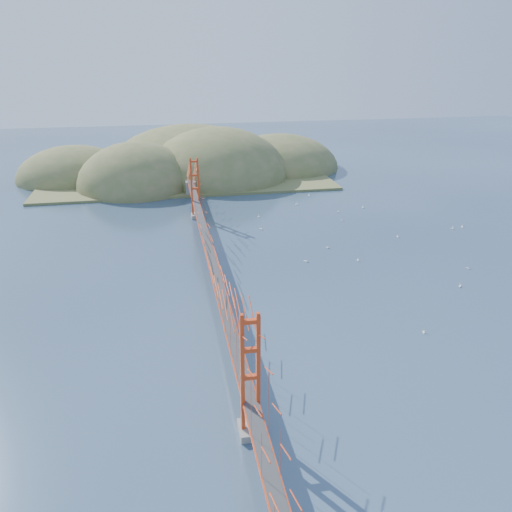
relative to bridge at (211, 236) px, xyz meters
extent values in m
plane|color=#2B3F57|center=(0.00, -0.18, -7.01)|extent=(320.00, 320.00, 0.00)
cube|color=gray|center=(0.00, -30.18, -6.66)|extent=(2.00, 2.40, 0.70)
cube|color=gray|center=(0.00, 29.82, -6.66)|extent=(2.00, 2.40, 0.70)
cube|color=red|center=(0.00, -0.18, -3.71)|extent=(1.40, 92.00, 0.16)
cube|color=red|center=(0.00, -0.18, -3.91)|extent=(1.33, 92.00, 0.24)
cube|color=#38383A|center=(0.00, -0.18, -3.61)|extent=(1.19, 92.00, 0.03)
cube|color=gray|center=(0.00, 45.82, -5.36)|extent=(2.20, 2.60, 3.30)
cube|color=olive|center=(0.00, 63.82, -6.76)|extent=(70.00, 40.00, 0.60)
ellipsoid|color=olive|center=(-12.00, 55.82, -7.01)|extent=(28.00, 28.00, 21.00)
ellipsoid|color=olive|center=(8.00, 61.82, -7.01)|extent=(36.00, 36.00, 25.00)
ellipsoid|color=olive|center=(26.00, 69.82, -7.01)|extent=(32.00, 32.00, 18.00)
ellipsoid|color=olive|center=(-28.00, 67.82, -7.01)|extent=(28.00, 28.00, 16.00)
ellipsoid|color=olive|center=(2.00, 77.82, -7.01)|extent=(44.00, 44.00, 22.00)
cube|color=white|center=(38.14, -2.22, -6.96)|extent=(0.44, 0.45, 0.09)
cylinder|color=white|center=(38.14, -2.22, -6.70)|extent=(0.01, 0.01, 0.51)
cube|color=white|center=(22.68, -17.85, -6.95)|extent=(0.30, 0.53, 0.09)
cylinder|color=white|center=(22.68, -17.85, -6.68)|extent=(0.01, 0.01, 0.55)
cube|color=white|center=(33.76, 12.36, -6.95)|extent=(0.32, 0.59, 0.10)
cylinder|color=white|center=(33.76, 12.36, -6.64)|extent=(0.02, 0.02, 0.62)
cube|color=white|center=(25.93, 40.62, -6.94)|extent=(0.22, 0.61, 0.11)
cylinder|color=white|center=(25.93, 40.62, -6.61)|extent=(0.02, 0.02, 0.66)
cube|color=white|center=(34.25, 29.61, -6.95)|extent=(0.55, 0.25, 0.10)
cylinder|color=white|center=(34.25, 29.61, -6.66)|extent=(0.02, 0.02, 0.58)
cube|color=white|center=(23.04, 3.75, -6.95)|extent=(0.29, 0.56, 0.10)
cylinder|color=white|center=(23.04, 3.75, -6.66)|extent=(0.02, 0.02, 0.58)
cube|color=white|center=(11.99, 27.88, -6.96)|extent=(0.51, 0.22, 0.09)
cylinder|color=white|center=(11.99, 27.88, -6.69)|extent=(0.01, 0.01, 0.53)
cube|color=white|center=(45.48, 14.45, -6.95)|extent=(0.55, 0.26, 0.10)
cylinder|color=white|center=(45.48, 14.45, -6.66)|extent=(0.02, 0.02, 0.58)
cube|color=white|center=(21.46, 34.40, -6.94)|extent=(0.64, 0.28, 0.11)
cylinder|color=white|center=(21.46, 34.40, -6.61)|extent=(0.02, 0.02, 0.67)
cube|color=white|center=(28.39, 28.11, -6.95)|extent=(0.47, 0.51, 0.09)
cylinder|color=white|center=(28.39, 28.11, -6.67)|extent=(0.02, 0.02, 0.57)
cube|color=white|center=(20.03, 9.68, -6.94)|extent=(0.45, 0.62, 0.11)
cylinder|color=white|center=(20.03, 9.68, -6.62)|extent=(0.02, 0.02, 0.65)
cube|color=white|center=(47.81, 15.01, -6.95)|extent=(0.28, 0.58, 0.10)
cylinder|color=white|center=(47.81, 15.01, -6.65)|extent=(0.02, 0.02, 0.61)
cube|color=white|center=(33.53, -7.62, -6.94)|extent=(0.59, 0.57, 0.11)
cylinder|color=white|center=(33.53, -7.62, -6.60)|extent=(0.02, 0.02, 0.67)
cube|color=white|center=(11.04, 20.66, -6.94)|extent=(0.58, 0.53, 0.11)
cylinder|color=white|center=(11.04, 20.66, -6.62)|extent=(0.02, 0.02, 0.65)
cube|color=white|center=(14.95, 4.87, -6.94)|extent=(0.59, 0.57, 0.11)
cylinder|color=white|center=(14.95, 4.87, -6.60)|extent=(0.02, 0.02, 0.67)
cube|color=white|center=(27.25, 22.64, -6.95)|extent=(0.55, 0.39, 0.10)
cylinder|color=white|center=(27.25, 22.64, -6.66)|extent=(0.02, 0.02, 0.57)
camera|label=1|loc=(-5.80, -63.35, 23.59)|focal=35.00mm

